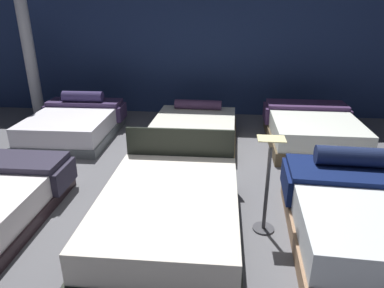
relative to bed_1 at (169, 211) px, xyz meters
name	(u,v)px	position (x,y,z in m)	size (l,w,h in m)	color
ground_plane	(179,186)	(-0.04, 1.02, -0.24)	(18.00, 18.00, 0.02)	#5B5B60
showroom_back_wall	(200,35)	(-0.04, 4.56, 1.52)	(18.00, 0.06, 3.50)	navy
bed_1	(169,211)	(0.00, 0.00, 0.00)	(1.57, 2.15, 0.84)	black
bed_2	(367,217)	(2.09, 0.03, 0.05)	(1.66, 2.00, 0.81)	#906D50
bed_3	(74,124)	(-2.28, 2.73, 0.03)	(1.60, 1.97, 0.76)	#4F5559
bed_4	(194,130)	(-0.01, 2.79, -0.03)	(1.60, 2.08, 0.57)	#927752
bed_5	(312,130)	(2.11, 2.78, 0.04)	(1.58, 2.00, 0.60)	brown
price_sign	(266,196)	(1.05, 0.10, 0.20)	(0.28, 0.24, 1.09)	#3F3F44
support_pillar	(26,36)	(-3.59, 3.83, 1.52)	(0.24, 0.24, 3.50)	silver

